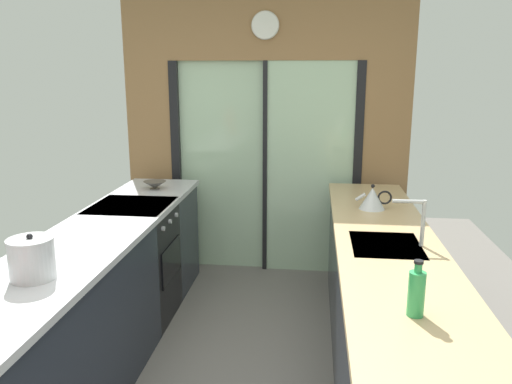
# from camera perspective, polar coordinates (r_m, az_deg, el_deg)

# --- Properties ---
(ground_plane) EXTENTS (5.04, 7.60, 0.02)m
(ground_plane) POSITION_cam_1_polar(r_m,az_deg,el_deg) (3.54, -2.01, -19.41)
(ground_plane) COLOR slate
(back_wall_unit) EXTENTS (2.64, 0.12, 2.70)m
(back_wall_unit) POSITION_cam_1_polar(r_m,az_deg,el_deg) (4.78, 1.07, 8.77)
(back_wall_unit) COLOR olive
(back_wall_unit) RESTS_ON ground_plane
(left_counter_run) EXTENTS (0.62, 3.80, 0.92)m
(left_counter_run) POSITION_cam_1_polar(r_m,az_deg,el_deg) (3.17, -20.49, -14.58)
(left_counter_run) COLOR #1E232D
(left_counter_run) RESTS_ON ground_plane
(right_counter_run) EXTENTS (0.62, 3.80, 0.92)m
(right_counter_run) POSITION_cam_1_polar(r_m,az_deg,el_deg) (3.05, 14.85, -15.41)
(right_counter_run) COLOR #1E232D
(right_counter_run) RESTS_ON ground_plane
(sink_faucet) EXTENTS (0.19, 0.02, 0.27)m
(sink_faucet) POSITION_cam_1_polar(r_m,az_deg,el_deg) (3.06, 17.67, -2.52)
(sink_faucet) COLOR #B7BABC
(sink_faucet) RESTS_ON right_counter_run
(oven_range) EXTENTS (0.60, 0.60, 0.92)m
(oven_range) POSITION_cam_1_polar(r_m,az_deg,el_deg) (4.11, -13.44, -7.70)
(oven_range) COLOR black
(oven_range) RESTS_ON ground_plane
(mixing_bowl) EXTENTS (0.19, 0.19, 0.07)m
(mixing_bowl) POSITION_cam_1_polar(r_m,az_deg,el_deg) (4.44, -11.26, 0.79)
(mixing_bowl) COLOR #514C47
(mixing_bowl) RESTS_ON left_counter_run
(stock_pot) EXTENTS (0.22, 0.22, 0.23)m
(stock_pot) POSITION_cam_1_polar(r_m,az_deg,el_deg) (2.71, -23.80, -6.83)
(stock_pot) COLOR #B7BABC
(stock_pot) RESTS_ON left_counter_run
(kettle) EXTENTS (0.27, 0.19, 0.19)m
(kettle) POSITION_cam_1_polar(r_m,az_deg,el_deg) (3.82, 12.91, -0.69)
(kettle) COLOR #B7BABC
(kettle) RESTS_ON right_counter_run
(soap_bottle) EXTENTS (0.07, 0.07, 0.24)m
(soap_bottle) POSITION_cam_1_polar(r_m,az_deg,el_deg) (2.23, 17.52, -10.67)
(soap_bottle) COLOR #339E56
(soap_bottle) RESTS_ON right_counter_run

